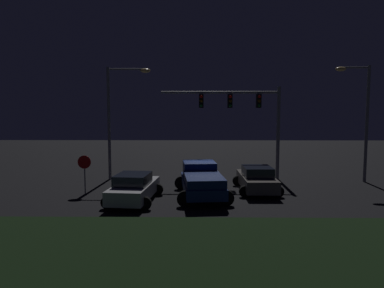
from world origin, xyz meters
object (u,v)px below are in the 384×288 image
(pickup_truck, at_px, (201,178))
(car_sedan, at_px, (257,179))
(car_sedan_far, at_px, (134,188))
(stop_sign, at_px, (84,167))
(street_lamp_left, at_px, (118,108))
(street_lamp_right, at_px, (361,109))
(traffic_signal_gantry, at_px, (244,110))

(pickup_truck, relative_size, car_sedan, 1.26)
(pickup_truck, distance_m, car_sedan_far, 3.75)
(pickup_truck, bearing_deg, stop_sign, 80.97)
(car_sedan_far, xyz_separation_m, street_lamp_left, (-2.23, 6.18, 4.26))
(car_sedan, distance_m, street_lamp_left, 10.66)
(car_sedan_far, bearing_deg, pickup_truck, -64.96)
(car_sedan_far, bearing_deg, street_lamp_left, 24.76)
(street_lamp_right, bearing_deg, car_sedan, -158.24)
(street_lamp_left, relative_size, street_lamp_right, 1.00)
(pickup_truck, height_order, car_sedan, pickup_truck)
(traffic_signal_gantry, relative_size, street_lamp_left, 1.06)
(car_sedan, bearing_deg, pickup_truck, 109.54)
(traffic_signal_gantry, relative_size, stop_sign, 3.73)
(traffic_signal_gantry, relative_size, street_lamp_right, 1.06)
(car_sedan, height_order, car_sedan_far, same)
(street_lamp_right, bearing_deg, street_lamp_left, 177.46)
(car_sedan, relative_size, street_lamp_right, 0.57)
(street_lamp_left, bearing_deg, pickup_truck, -40.49)
(street_lamp_left, distance_m, street_lamp_right, 16.46)
(pickup_truck, distance_m, stop_sign, 6.71)
(street_lamp_right, bearing_deg, pickup_truck, -158.73)
(car_sedan_far, relative_size, street_lamp_right, 0.58)
(car_sedan, relative_size, stop_sign, 1.98)
(pickup_truck, distance_m, street_lamp_right, 12.14)
(car_sedan, height_order, street_lamp_left, street_lamp_left)
(stop_sign, bearing_deg, pickup_truck, -3.59)
(car_sedan, bearing_deg, traffic_signal_gantry, 3.71)
(stop_sign, bearing_deg, car_sedan_far, -28.35)
(car_sedan_far, relative_size, traffic_signal_gantry, 0.55)
(car_sedan, xyz_separation_m, traffic_signal_gantry, (-0.29, 3.82, 4.16))
(car_sedan, distance_m, stop_sign, 10.05)
(street_lamp_left, xyz_separation_m, street_lamp_right, (16.45, -0.73, -0.07))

